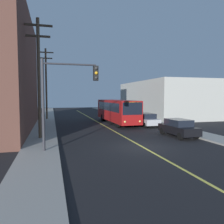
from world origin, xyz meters
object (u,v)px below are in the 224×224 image
Objects in this scene: utility_pole_near at (39,73)px; city_bus at (117,110)px; utility_pole_mid at (46,81)px; traffic_signal_left_corner at (67,88)px; parked_car_black at (178,128)px; parked_car_silver at (146,120)px; fire_hydrant at (176,125)px; parked_car_white at (128,115)px.

city_bus is at bearing 44.30° from utility_pole_near.
utility_pole_near is at bearing -90.79° from utility_pole_mid.
city_bus is 13.98m from utility_pole_near.
city_bus is 2.03× the size of traffic_signal_left_corner.
parked_car_black is at bearing -57.29° from utility_pole_mid.
city_bus is at bearing 61.85° from traffic_signal_left_corner.
fire_hydrant is (1.92, -3.81, -0.26)m from parked_car_silver.
city_bus is 2.74× the size of parked_car_black.
parked_car_black is 0.40× the size of utility_pole_mid.
parked_car_silver is at bearing 24.17° from utility_pole_near.
parked_car_white is 5.27× the size of fire_hydrant.
city_bus is 1.21× the size of utility_pole_near.
traffic_signal_left_corner is (2.00, -4.84, -1.40)m from utility_pole_near.
city_bus is at bearing 103.27° from parked_car_black.
utility_pole_near is 15.25m from fire_hydrant.
utility_pole_mid is at bearing 157.10° from parked_car_white.
traffic_signal_left_corner is at bearing -121.46° from parked_car_white.
utility_pole_near is at bearing 171.30° from parked_car_black.
parked_car_silver is (2.73, -3.84, -0.98)m from city_bus.
parked_car_silver reaches higher than fire_hydrant.
parked_car_white is 10.29m from fire_hydrant.
parked_car_black is (2.65, -11.26, -0.98)m from city_bus.
parked_car_white is 19.83m from traffic_signal_left_corner.
parked_car_white is at bearing 43.30° from city_bus.
utility_pole_near is at bearing -173.08° from fire_hydrant.
parked_car_white is at bearing 101.62° from fire_hydrant.
utility_pole_mid reaches higher than parked_car_white.
fire_hydrant is at bearing -63.23° from parked_car_silver.
parked_car_black is 22.90m from utility_pole_mid.
city_bus is at bearing 121.29° from fire_hydrant.
parked_car_black is 5.30× the size of fire_hydrant.
utility_pole_mid is at bearing 136.93° from parked_car_silver.
fire_hydrant is at bearing 6.92° from utility_pole_near.
traffic_signal_left_corner is 7.14× the size of fire_hydrant.
traffic_signal_left_corner is at bearing -85.34° from utility_pole_mid.
parked_car_black and parked_car_white have the same top height.
parked_car_silver is 4.27m from fire_hydrant.
city_bus is 16.32m from traffic_signal_left_corner.
fire_hydrant is (14.26, 1.73, -5.12)m from utility_pole_near.
parked_car_white is 14.04m from utility_pole_mid.
traffic_signal_left_corner is (-10.19, -16.65, 3.46)m from parked_car_white.
parked_car_silver and parked_car_white have the same top height.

